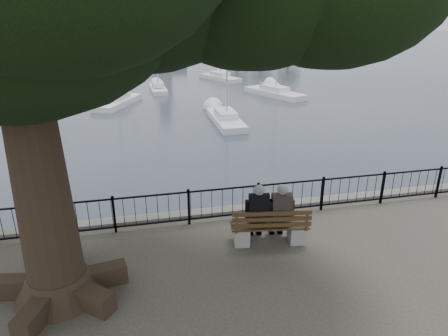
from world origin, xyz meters
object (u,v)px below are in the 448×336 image
object	(u,v)px
person_right	(280,214)
lion_monument	(162,48)
bench	(270,230)
person_left	(257,215)

from	to	relation	value
person_right	lion_monument	bearing A→B (deg)	88.99
bench	person_right	xyz separation A→B (m)	(0.28, 0.07, 0.40)
person_right	lion_monument	size ratio (longest dim) A/B	0.19
bench	person_left	xyz separation A→B (m)	(-0.29, 0.16, 0.40)
person_right	bench	bearing A→B (deg)	-165.30
person_right	lion_monument	distance (m)	48.81
bench	lion_monument	world-z (taller)	lion_monument
bench	person_right	world-z (taller)	person_right
bench	lion_monument	xyz separation A→B (m)	(1.14, 48.88, 0.85)
person_right	lion_monument	xyz separation A→B (m)	(0.86, 48.80, 0.45)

